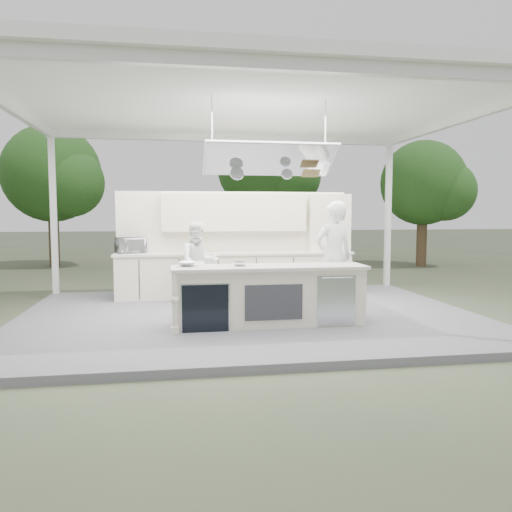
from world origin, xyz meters
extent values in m
plane|color=#454B33|center=(0.00, 0.00, 0.00)|extent=(90.00, 90.00, 0.00)
cube|color=#5C5C61|center=(0.00, 0.00, 0.06)|extent=(8.00, 6.00, 0.12)
cube|color=white|center=(3.90, 2.90, 1.85)|extent=(0.12, 0.12, 3.70)
cube|color=white|center=(-3.90, 2.90, 1.85)|extent=(0.12, 0.12, 3.70)
cube|color=white|center=(0.00, 0.00, 3.78)|extent=(8.20, 6.20, 0.16)
cube|color=white|center=(0.00, -2.90, 3.62)|extent=(8.00, 0.12, 0.16)
cube|color=white|center=(0.00, 2.90, 3.62)|extent=(8.00, 0.12, 0.16)
cube|color=white|center=(-3.90, 0.00, 3.62)|extent=(0.12, 6.00, 0.16)
cube|color=white|center=(3.90, 0.00, 3.62)|extent=(0.12, 6.00, 0.16)
cube|color=white|center=(0.20, -0.90, 2.75)|extent=(2.00, 0.71, 0.43)
cube|color=white|center=(0.20, -0.90, 2.75)|extent=(2.06, 0.76, 0.46)
cylinder|color=white|center=(-0.70, -0.90, 3.23)|extent=(0.02, 0.02, 0.95)
cylinder|color=white|center=(1.10, -0.90, 3.23)|extent=(0.02, 0.02, 0.95)
cylinder|color=silver|center=(-0.30, -0.75, 2.53)|extent=(0.22, 0.14, 0.21)
cylinder|color=silver|center=(0.50, -0.80, 2.53)|extent=(0.18, 0.12, 0.18)
cube|color=olive|center=(0.90, -0.78, 2.55)|extent=(0.28, 0.18, 0.12)
cube|color=#F2EDCD|center=(0.20, -0.90, 0.57)|extent=(3.00, 0.70, 0.90)
cube|color=silver|center=(0.20, -0.90, 1.04)|extent=(3.10, 0.78, 0.05)
cylinder|color=#F2EDCD|center=(-1.30, -1.25, 0.58)|extent=(0.11, 0.11, 0.92)
cube|color=black|center=(-0.85, -1.25, 0.48)|extent=(0.70, 0.04, 0.72)
cube|color=silver|center=(-0.85, -1.26, 0.48)|extent=(0.74, 0.03, 0.72)
cube|color=#2F2F34|center=(0.20, -1.26, 0.54)|extent=(0.90, 0.02, 0.55)
cube|color=silver|center=(1.20, -1.26, 0.54)|extent=(0.62, 0.02, 0.78)
cube|color=#F2EDCD|center=(0.00, 1.90, 0.57)|extent=(5.00, 0.65, 0.90)
cube|color=silver|center=(0.00, 1.90, 1.04)|extent=(5.08, 0.72, 0.05)
cube|color=#F2EDCD|center=(0.00, 2.20, 1.25)|extent=(5.00, 0.10, 2.25)
cube|color=#F2EDCD|center=(0.00, 2.07, 1.92)|extent=(3.10, 0.38, 0.80)
cube|color=#F2EDCD|center=(2.10, 2.02, 1.67)|extent=(0.90, 0.45, 1.30)
cube|color=olive|center=(2.10, 2.02, 1.67)|extent=(0.84, 0.40, 0.03)
cylinder|color=silver|center=(2.00, 1.88, 1.13)|extent=(0.20, 0.20, 0.12)
cylinder|color=black|center=(2.00, 1.88, 1.29)|extent=(0.17, 0.17, 0.20)
cylinder|color=black|center=(2.35, 1.88, 1.12)|extent=(0.16, 0.16, 0.10)
cone|color=black|center=(2.35, 1.88, 1.29)|extent=(0.14, 0.14, 0.24)
cylinder|color=brown|center=(-5.50, 10.00, 1.05)|extent=(0.36, 0.36, 2.10)
sphere|color=#2A5720|center=(-5.50, 10.00, 3.29)|extent=(3.40, 3.40, 3.40)
sphere|color=#2A5720|center=(-4.82, 9.49, 2.95)|extent=(2.38, 2.38, 2.38)
cylinder|color=brown|center=(2.50, 12.00, 1.22)|extent=(0.36, 0.36, 2.45)
sphere|color=#2A5720|center=(2.50, 12.00, 3.85)|extent=(4.00, 4.00, 4.00)
sphere|color=#2A5720|center=(3.30, 11.40, 3.45)|extent=(2.80, 2.80, 2.80)
cylinder|color=brown|center=(7.50, 8.00, 0.96)|extent=(0.36, 0.36, 1.92)
sphere|color=#2A5720|center=(7.50, 8.00, 2.97)|extent=(3.00, 3.00, 3.00)
sphere|color=#2A5720|center=(8.10, 7.55, 2.67)|extent=(2.10, 2.10, 2.10)
imported|color=white|center=(1.48, -0.26, 1.12)|extent=(0.81, 0.62, 2.00)
imported|color=white|center=(-0.82, 1.16, 0.93)|extent=(0.89, 0.74, 1.63)
imported|color=silver|center=(-2.20, 2.08, 1.23)|extent=(0.69, 0.59, 0.32)
imported|color=silver|center=(-1.10, -0.76, 1.11)|extent=(0.34, 0.34, 0.07)
imported|color=silver|center=(-0.27, -0.85, 1.11)|extent=(0.27, 0.27, 0.07)
camera|label=1|loc=(-1.31, -8.67, 1.91)|focal=35.00mm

